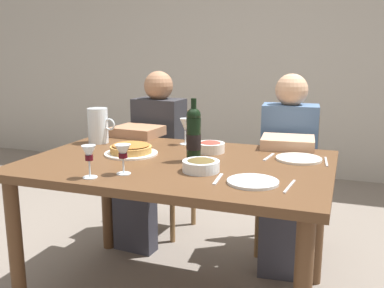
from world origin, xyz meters
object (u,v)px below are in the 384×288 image
Objects in this scene: olive_bowl at (201,165)px; wine_glass_left_diner at (123,153)px; baked_tart at (131,149)px; wine_glass_right_diner at (89,155)px; wine_bottle at (194,135)px; chair_right at (289,174)px; water_pitcher at (98,128)px; salad_bowl at (210,146)px; wine_glass_centre at (185,126)px; diner_right at (288,165)px; dining_table at (177,178)px; dinner_plate_right_setting at (299,159)px; chair_left at (167,161)px; dinner_plate_left_setting at (253,182)px; diner_left at (151,152)px.

wine_glass_left_diner is at bearing -153.30° from olive_bowl.
baked_tart is 0.45m from wine_glass_right_diner.
olive_bowl is (0.45, -0.19, 0.00)m from baked_tart.
wine_bottle is 1.84× the size of olive_bowl.
chair_right is at bearing 64.02° from wine_glass_left_diner.
water_pitcher is 0.70m from salad_bowl.
wine_bottle is at bearing 119.48° from olive_bowl.
olive_bowl is 1.10× the size of wine_glass_centre.
diner_right is at bearing 26.53° from wine_glass_centre.
wine_bottle reaches higher than olive_bowl.
wine_glass_centre is at bearing 104.72° from dining_table.
chair_left reaches higher than dinner_plate_right_setting.
diner_right is at bearing 70.16° from olive_bowl.
wine_glass_right_diner is 1.29m from diner_right.
chair_right is (0.36, 0.86, -0.40)m from wine_bottle.
salad_bowl is 1.00× the size of wine_glass_centre.
chair_left is (-0.88, 1.15, -0.27)m from dinner_plate_left_setting.
wine_glass_left_diner is 0.87× the size of wine_glass_centre.
olive_bowl is 1.11m from chair_right.
dining_table is at bearing 65.64° from wine_glass_left_diner.
wine_glass_centre is at bearing 21.06° from diner_right.
wine_glass_right_diner reaches higher than salad_bowl.
wine_glass_right_diner is (0.03, -0.44, 0.07)m from baked_tart.
salad_bowl is 0.68× the size of dinner_plate_right_setting.
diner_left is at bearing 7.63° from chair_right.
diner_left is (-0.46, 0.68, -0.05)m from dining_table.
chair_left is at bearing 98.54° from wine_glass_right_diner.
salad_bowl is at bearing 147.06° from diner_left.
dinner_plate_left_setting and dinner_plate_right_setting have the same top height.
chair_left is (-0.34, 0.54, -0.37)m from wine_glass_centre.
wine_glass_centre is 0.74m from chair_left.
dinner_plate_right_setting is at bearing 11.95° from baked_tart.
dinner_plate_left_setting is at bearing -36.75° from wine_bottle.
salad_bowl is 0.18× the size of chair_right.
wine_bottle reaches higher than wine_glass_right_diner.
dining_table is 10.51× the size of wine_glass_right_diner.
wine_glass_centre is (-0.10, 0.37, 0.20)m from dining_table.
diner_left is (-1.03, 0.45, -0.15)m from dinner_plate_right_setting.
wine_glass_right_diner is 1.03m from dinner_plate_right_setting.
chair_right is at bearing 75.41° from olive_bowl.
chair_right is at bearing 61.92° from wine_glass_right_diner.
baked_tart is 0.32× the size of chair_right.
wine_glass_left_diner is 1.37m from chair_right.
salad_bowl is at bearing 66.14° from wine_glass_left_diner.
wine_bottle reaches higher than wine_glass_left_diner.
dining_table is 1.29× the size of diner_right.
baked_tart is 1.31× the size of dinner_plate_left_setting.
chair_left is at bearing 76.78° from water_pitcher.
chair_left is (-0.54, 0.68, -0.30)m from salad_bowl.
chair_left is at bearing 115.89° from dining_table.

